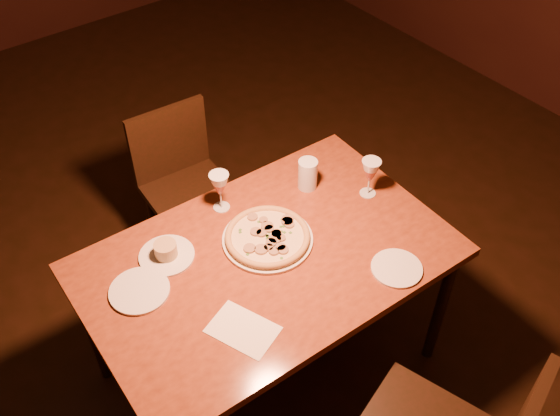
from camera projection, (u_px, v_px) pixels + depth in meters
floor at (217, 401)px, 2.70m from camera, size 7.00×7.00×0.00m
dining_table at (268, 268)px, 2.37m from camera, size 1.39×0.92×0.73m
chair_far at (184, 181)px, 3.04m from camera, size 0.42×0.42×0.82m
pizza_plate at (268, 237)px, 2.37m from camera, size 0.35×0.35×0.04m
ramekin_saucer at (166, 253)px, 2.31m from camera, size 0.21×0.21×0.07m
wine_glass_far at (220, 191)px, 2.46m from camera, size 0.08×0.08×0.17m
wine_glass_right at (370, 178)px, 2.52m from camera, size 0.08×0.08×0.17m
water_tumbler at (308, 174)px, 2.56m from camera, size 0.08×0.08×0.13m
side_plate_left at (139, 291)px, 2.20m from camera, size 0.22×0.22×0.01m
side_plate_near at (397, 268)px, 2.28m from camera, size 0.19×0.19×0.01m
menu_card at (243, 330)px, 2.09m from camera, size 0.22×0.27×0.00m
pendant_light at (262, 9)px, 1.64m from camera, size 0.12×0.12×0.12m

